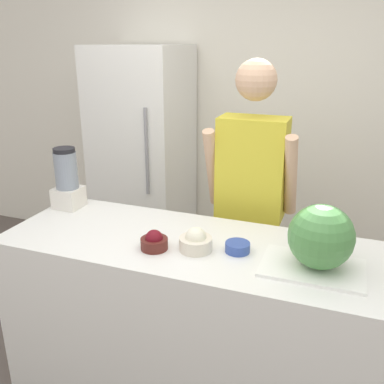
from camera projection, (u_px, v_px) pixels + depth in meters
wall_back at (263, 114)px, 3.45m from camera, size 8.00×0.06×2.60m
counter_island at (190, 321)px, 2.25m from camera, size 1.89×0.69×0.93m
refrigerator at (144, 162)px, 3.53m from camera, size 0.69×0.70×1.83m
person at (250, 205)px, 2.58m from camera, size 0.53×0.28×1.77m
cutting_board at (312, 268)px, 1.85m from camera, size 0.44×0.30×0.01m
watermelon at (321, 237)px, 1.80m from camera, size 0.28×0.28×0.28m
bowl_cherries at (154, 242)px, 2.02m from camera, size 0.13×0.13×0.10m
bowl_cream at (196, 241)px, 2.01m from camera, size 0.16×0.16×0.11m
bowl_small_blue at (238, 247)px, 2.00m from camera, size 0.12×0.12×0.05m
blender at (67, 180)px, 2.49m from camera, size 0.15×0.15×0.36m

